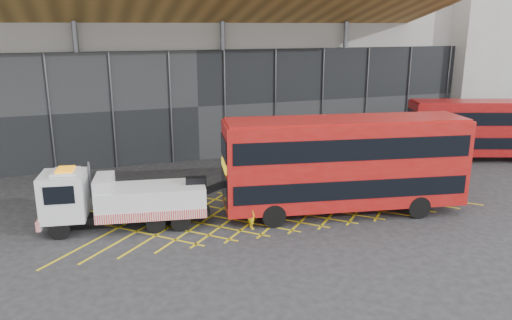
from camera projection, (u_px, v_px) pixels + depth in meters
name	position (u px, v px, depth m)	size (l,w,h in m)	color
ground_plane	(212.00, 216.00, 26.35)	(120.00, 120.00, 0.00)	#242527
road_markings	(269.00, 208.00, 27.37)	(23.16, 7.16, 0.01)	yellow
construction_building	(176.00, 34.00, 41.34)	(55.00, 23.97, 18.00)	#969691
east_building	(487.00, 22.00, 48.58)	(15.00, 12.00, 20.00)	gray
recovery_truck	(119.00, 199.00, 24.42)	(9.35, 3.49, 3.24)	black
bus_towed	(345.00, 162.00, 26.00)	(12.94, 5.13, 5.14)	#9E0F0C
bus_second	(485.00, 127.00, 36.66)	(11.05, 6.01, 4.42)	maroon
worker	(252.00, 214.00, 24.56)	(0.54, 0.36, 1.49)	yellow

